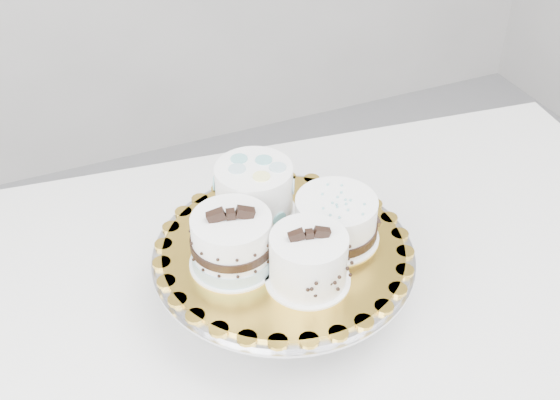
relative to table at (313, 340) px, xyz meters
name	(u,v)px	position (x,y,z in m)	size (l,w,h in m)	color
table	(313,340)	(0.00, 0.00, 0.00)	(1.36, 0.98, 0.75)	white
cake_stand	(284,266)	(-0.04, 0.03, 0.14)	(0.36, 0.36, 0.10)	gray
cake_board	(284,248)	(-0.04, 0.03, 0.17)	(0.33, 0.33, 0.00)	orange
cake_swirl	(308,260)	(-0.03, -0.04, 0.21)	(0.12, 0.12, 0.09)	white
cake_banded	(232,243)	(-0.11, 0.03, 0.21)	(0.13, 0.13, 0.10)	white
cake_dots	(254,190)	(-0.04, 0.12, 0.22)	(0.13, 0.13, 0.08)	white
cake_ribbon	(336,220)	(0.04, 0.02, 0.20)	(0.13, 0.12, 0.07)	white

